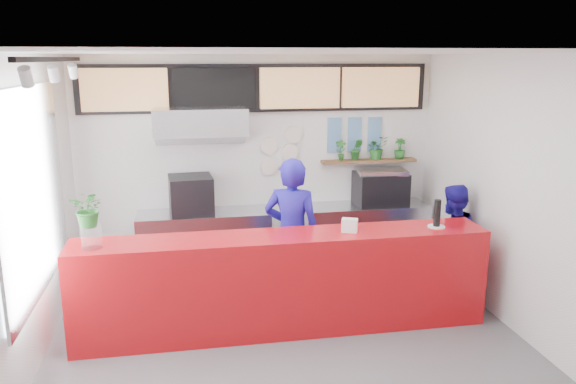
# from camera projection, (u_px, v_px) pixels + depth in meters

# --- Properties ---
(floor) EXTENTS (5.00, 5.00, 0.00)m
(floor) POSITION_uv_depth(u_px,v_px,m) (291.00, 346.00, 5.90)
(floor) COLOR slate
(floor) RESTS_ON ground
(ceiling) EXTENTS (5.00, 5.00, 0.00)m
(ceiling) POSITION_uv_depth(u_px,v_px,m) (291.00, 53.00, 5.20)
(ceiling) COLOR silver
(wall_back) EXTENTS (5.00, 0.00, 5.00)m
(wall_back) POSITION_uv_depth(u_px,v_px,m) (258.00, 163.00, 7.94)
(wall_back) COLOR white
(wall_back) RESTS_ON ground
(wall_left) EXTENTS (0.00, 5.00, 5.00)m
(wall_left) POSITION_uv_depth(u_px,v_px,m) (22.00, 221.00, 5.11)
(wall_left) COLOR white
(wall_left) RESTS_ON ground
(wall_right) EXTENTS (0.00, 5.00, 5.00)m
(wall_right) POSITION_uv_depth(u_px,v_px,m) (521.00, 198.00, 5.98)
(wall_right) COLOR white
(wall_right) RESTS_ON ground
(service_counter) EXTENTS (4.50, 0.60, 1.10)m
(service_counter) POSITION_uv_depth(u_px,v_px,m) (284.00, 283.00, 6.15)
(service_counter) COLOR #B30C12
(service_counter) RESTS_ON ground
(cream_band) EXTENTS (5.00, 0.02, 0.80)m
(cream_band) POSITION_uv_depth(u_px,v_px,m) (257.00, 84.00, 7.67)
(cream_band) COLOR beige
(cream_band) RESTS_ON wall_back
(prep_bench) EXTENTS (1.80, 0.60, 0.90)m
(prep_bench) POSITION_uv_depth(u_px,v_px,m) (205.00, 244.00, 7.76)
(prep_bench) COLOR #B2B5BA
(prep_bench) RESTS_ON ground
(panini_oven) EXTENTS (0.61, 0.61, 0.51)m
(panini_oven) POSITION_uv_depth(u_px,v_px,m) (191.00, 195.00, 7.57)
(panini_oven) COLOR black
(panini_oven) RESTS_ON prep_bench
(extraction_hood) EXTENTS (1.20, 0.70, 0.35)m
(extraction_hood) POSITION_uv_depth(u_px,v_px,m) (200.00, 121.00, 7.31)
(extraction_hood) COLOR #B2B5BA
(extraction_hood) RESTS_ON ceiling
(hood_lip) EXTENTS (1.20, 0.69, 0.31)m
(hood_lip) POSITION_uv_depth(u_px,v_px,m) (201.00, 136.00, 7.36)
(hood_lip) COLOR #B2B5BA
(hood_lip) RESTS_ON ceiling
(right_bench) EXTENTS (1.80, 0.60, 0.90)m
(right_bench) POSITION_uv_depth(u_px,v_px,m) (364.00, 235.00, 8.16)
(right_bench) COLOR #B2B5BA
(right_bench) RESTS_ON ground
(espresso_machine) EXTENTS (0.72, 0.51, 0.46)m
(espresso_machine) POSITION_uv_depth(u_px,v_px,m) (380.00, 188.00, 8.04)
(espresso_machine) COLOR black
(espresso_machine) RESTS_ON right_bench
(espresso_tray) EXTENTS (0.73, 0.54, 0.06)m
(espresso_tray) POSITION_uv_depth(u_px,v_px,m) (381.00, 171.00, 7.98)
(espresso_tray) COLOR #B6B7BE
(espresso_tray) RESTS_ON espresso_machine
(herb_shelf) EXTENTS (1.40, 0.18, 0.04)m
(herb_shelf) POSITION_uv_depth(u_px,v_px,m) (369.00, 161.00, 8.12)
(herb_shelf) COLOR brown
(herb_shelf) RESTS_ON wall_back
(menu_board_far_left) EXTENTS (1.10, 0.10, 0.55)m
(menu_board_far_left) POSITION_uv_depth(u_px,v_px,m) (125.00, 90.00, 7.28)
(menu_board_far_left) COLOR tan
(menu_board_far_left) RESTS_ON wall_back
(menu_board_mid_left) EXTENTS (1.10, 0.10, 0.55)m
(menu_board_mid_left) POSITION_uv_depth(u_px,v_px,m) (215.00, 89.00, 7.48)
(menu_board_mid_left) COLOR black
(menu_board_mid_left) RESTS_ON wall_back
(menu_board_mid_right) EXTENTS (1.10, 0.10, 0.55)m
(menu_board_mid_right) POSITION_uv_depth(u_px,v_px,m) (300.00, 88.00, 7.68)
(menu_board_mid_right) COLOR tan
(menu_board_mid_right) RESTS_ON wall_back
(menu_board_far_right) EXTENTS (1.10, 0.10, 0.55)m
(menu_board_far_right) POSITION_uv_depth(u_px,v_px,m) (381.00, 87.00, 7.88)
(menu_board_far_right) COLOR tan
(menu_board_far_right) RESTS_ON wall_back
(soffit) EXTENTS (4.80, 0.04, 0.65)m
(soffit) POSITION_uv_depth(u_px,v_px,m) (258.00, 88.00, 7.66)
(soffit) COLOR black
(soffit) RESTS_ON wall_back
(window_pane) EXTENTS (0.04, 2.20, 1.90)m
(window_pane) POSITION_uv_depth(u_px,v_px,m) (31.00, 192.00, 5.36)
(window_pane) COLOR silver
(window_pane) RESTS_ON wall_left
(window_frame) EXTENTS (0.03, 2.30, 2.00)m
(window_frame) POSITION_uv_depth(u_px,v_px,m) (33.00, 192.00, 5.36)
(window_frame) COLOR #B2B5BA
(window_frame) RESTS_ON wall_left
(track_rail) EXTENTS (0.05, 2.40, 0.04)m
(track_rail) POSITION_uv_depth(u_px,v_px,m) (52.00, 59.00, 4.85)
(track_rail) COLOR black
(track_rail) RESTS_ON ceiling
(dec_plate_a) EXTENTS (0.24, 0.03, 0.24)m
(dec_plate_a) POSITION_uv_depth(u_px,v_px,m) (269.00, 146.00, 7.88)
(dec_plate_a) COLOR silver
(dec_plate_a) RESTS_ON wall_back
(dec_plate_b) EXTENTS (0.24, 0.03, 0.24)m
(dec_plate_b) POSITION_uv_depth(u_px,v_px,m) (290.00, 152.00, 7.95)
(dec_plate_b) COLOR silver
(dec_plate_b) RESTS_ON wall_back
(dec_plate_c) EXTENTS (0.24, 0.03, 0.24)m
(dec_plate_c) POSITION_uv_depth(u_px,v_px,m) (269.00, 167.00, 7.95)
(dec_plate_c) COLOR silver
(dec_plate_c) RESTS_ON wall_back
(dec_plate_d) EXTENTS (0.24, 0.03, 0.24)m
(dec_plate_d) POSITION_uv_depth(u_px,v_px,m) (293.00, 135.00, 7.90)
(dec_plate_d) COLOR silver
(dec_plate_d) RESTS_ON wall_back
(photo_frame_a) EXTENTS (0.20, 0.02, 0.25)m
(photo_frame_a) POSITION_uv_depth(u_px,v_px,m) (335.00, 126.00, 8.00)
(photo_frame_a) COLOR #598CBF
(photo_frame_a) RESTS_ON wall_back
(photo_frame_b) EXTENTS (0.20, 0.02, 0.25)m
(photo_frame_b) POSITION_uv_depth(u_px,v_px,m) (355.00, 126.00, 8.05)
(photo_frame_b) COLOR #598CBF
(photo_frame_b) RESTS_ON wall_back
(photo_frame_c) EXTENTS (0.20, 0.02, 0.25)m
(photo_frame_c) POSITION_uv_depth(u_px,v_px,m) (375.00, 126.00, 8.10)
(photo_frame_c) COLOR #598CBF
(photo_frame_c) RESTS_ON wall_back
(photo_frame_d) EXTENTS (0.20, 0.02, 0.25)m
(photo_frame_d) POSITION_uv_depth(u_px,v_px,m) (334.00, 144.00, 8.05)
(photo_frame_d) COLOR #598CBF
(photo_frame_d) RESTS_ON wall_back
(photo_frame_e) EXTENTS (0.20, 0.02, 0.25)m
(photo_frame_e) POSITION_uv_depth(u_px,v_px,m) (354.00, 143.00, 8.11)
(photo_frame_e) COLOR #598CBF
(photo_frame_e) RESTS_ON wall_back
(photo_frame_f) EXTENTS (0.20, 0.02, 0.25)m
(photo_frame_f) POSITION_uv_depth(u_px,v_px,m) (374.00, 143.00, 8.16)
(photo_frame_f) COLOR #598CBF
(photo_frame_f) RESTS_ON wall_back
(staff_center) EXTENTS (0.79, 0.67, 1.84)m
(staff_center) POSITION_uv_depth(u_px,v_px,m) (292.00, 234.00, 6.64)
(staff_center) COLOR #1E148F
(staff_center) RESTS_ON ground
(staff_right) EXTENTS (0.86, 0.79, 1.44)m
(staff_right) POSITION_uv_depth(u_px,v_px,m) (451.00, 241.00, 7.01)
(staff_right) COLOR #1E148F
(staff_right) RESTS_ON ground
(herb_a) EXTENTS (0.19, 0.16, 0.30)m
(herb_a) POSITION_uv_depth(u_px,v_px,m) (341.00, 150.00, 8.01)
(herb_a) COLOR #246824
(herb_a) RESTS_ON herb_shelf
(herb_b) EXTENTS (0.19, 0.16, 0.31)m
(herb_b) POSITION_uv_depth(u_px,v_px,m) (357.00, 149.00, 8.05)
(herb_b) COLOR #246824
(herb_b) RESTS_ON herb_shelf
(herb_c) EXTENTS (0.35, 0.31, 0.34)m
(herb_c) POSITION_uv_depth(u_px,v_px,m) (377.00, 148.00, 8.10)
(herb_c) COLOR #246824
(herb_c) RESTS_ON herb_shelf
(herb_d) EXTENTS (0.21, 0.20, 0.29)m
(herb_d) POSITION_uv_depth(u_px,v_px,m) (400.00, 149.00, 8.16)
(herb_d) COLOR #246824
(herb_d) RESTS_ON herb_shelf
(glass_vase) EXTENTS (0.23, 0.23, 0.24)m
(glass_vase) POSITION_uv_depth(u_px,v_px,m) (91.00, 236.00, 5.58)
(glass_vase) COLOR white
(glass_vase) RESTS_ON service_counter
(basil_vase) EXTENTS (0.42, 0.39, 0.38)m
(basil_vase) POSITION_uv_depth(u_px,v_px,m) (89.00, 209.00, 5.51)
(basil_vase) COLOR #246824
(basil_vase) RESTS_ON glass_vase
(napkin_holder) EXTENTS (0.20, 0.16, 0.15)m
(napkin_holder) POSITION_uv_depth(u_px,v_px,m) (350.00, 225.00, 6.11)
(napkin_holder) COLOR white
(napkin_holder) RESTS_ON service_counter
(white_plate) EXTENTS (0.25, 0.25, 0.01)m
(white_plate) POSITION_uv_depth(u_px,v_px,m) (436.00, 227.00, 6.30)
(white_plate) COLOR white
(white_plate) RESTS_ON service_counter
(pepper_mill) EXTENTS (0.09, 0.09, 0.30)m
(pepper_mill) POSITION_uv_depth(u_px,v_px,m) (437.00, 213.00, 6.26)
(pepper_mill) COLOR black
(pepper_mill) RESTS_ON white_plate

